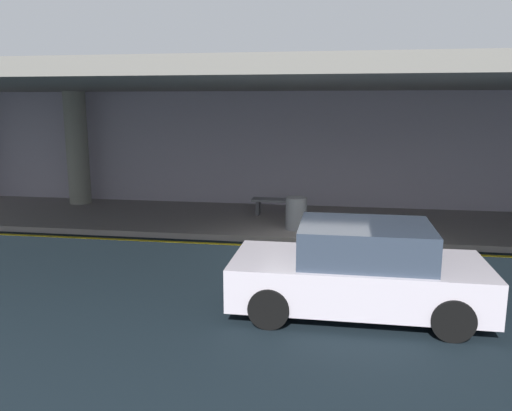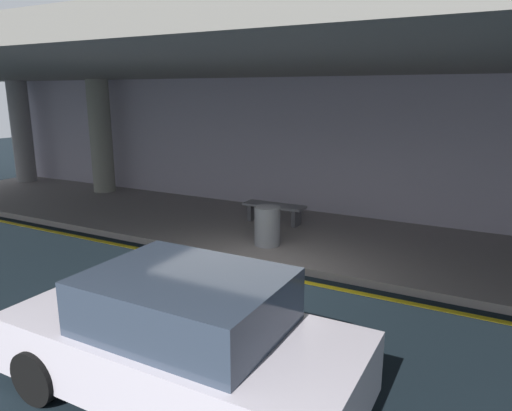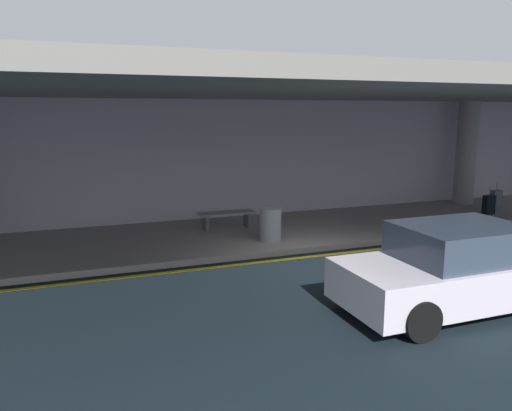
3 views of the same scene
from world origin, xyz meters
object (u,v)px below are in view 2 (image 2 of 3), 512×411
support_column_far_left (22,132)px  support_column_left_mid (101,137)px  car_silver (182,340)px  bench_metal (274,209)px  trash_bin_steel (267,226)px

support_column_far_left → support_column_left_mid: 4.00m
car_silver → bench_metal: size_ratio=2.56×
support_column_left_mid → support_column_far_left: bearing=180.0°
support_column_far_left → trash_bin_steel: support_column_far_left is taller
trash_bin_steel → support_column_far_left: bearing=167.6°
support_column_far_left → trash_bin_steel: (11.42, -2.51, -1.40)m
car_silver → bench_metal: car_silver is taller
support_column_far_left → bench_metal: 10.89m
support_column_left_mid → trash_bin_steel: 7.96m
bench_metal → trash_bin_steel: bearing=-68.6°
support_column_far_left → support_column_left_mid: (4.00, 0.00, 0.00)m
support_column_far_left → bench_metal: size_ratio=2.28×
support_column_left_mid → trash_bin_steel: size_ratio=4.29×
support_column_left_mid → bench_metal: 6.97m
support_column_left_mid → bench_metal: size_ratio=2.28×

